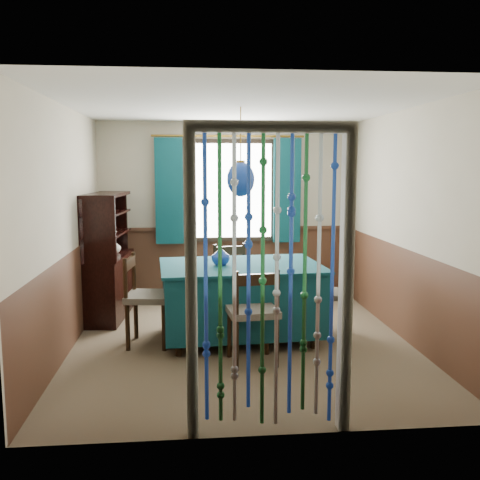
{
  "coord_description": "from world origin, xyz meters",
  "views": [
    {
      "loc": [
        -0.54,
        -5.51,
        1.88
      ],
      "look_at": [
        0.0,
        0.23,
        1.09
      ],
      "focal_mm": 40.0,
      "sensor_mm": 36.0,
      "label": 1
    }
  ],
  "objects": [
    {
      "name": "chair_far",
      "position": [
        -0.01,
        0.91,
        0.49
      ],
      "size": [
        0.55,
        0.53,
        0.93
      ],
      "rotation": [
        0.0,
        0.0,
        3.38
      ],
      "color": "black",
      "rests_on": "floor"
    },
    {
      "name": "wainscot_right",
      "position": [
        1.79,
        0.0,
        0.5
      ],
      "size": [
        0.0,
        4.0,
        4.0
      ],
      "primitive_type": "plane",
      "rotation": [
        1.57,
        0.0,
        -1.57
      ],
      "color": "#492B1C",
      "rests_on": "ground"
    },
    {
      "name": "vase_table",
      "position": [
        -0.22,
        0.14,
        0.93
      ],
      "size": [
        0.21,
        0.21,
        0.19
      ],
      "primitive_type": "imported",
      "rotation": [
        0.0,
        0.0,
        -0.17
      ],
      "color": "navy",
      "rests_on": "dining_table"
    },
    {
      "name": "pendant_lamp",
      "position": [
        0.0,
        0.16,
        1.75
      ],
      "size": [
        0.3,
        0.3,
        0.93
      ],
      "color": "olive",
      "rests_on": "ceiling"
    },
    {
      "name": "vase_sideboard",
      "position": [
        -1.51,
        1.42,
        0.87
      ],
      "size": [
        0.19,
        0.19,
        0.19
      ],
      "primitive_type": "imported",
      "rotation": [
        0.0,
        0.0,
        0.05
      ],
      "color": "beige",
      "rests_on": "sideboard"
    },
    {
      "name": "dining_table",
      "position": [
        0.0,
        0.16,
        0.48
      ],
      "size": [
        1.8,
        1.3,
        0.83
      ],
      "rotation": [
        0.0,
        0.0,
        0.07
      ],
      "color": "#0E3F49",
      "rests_on": "floor"
    },
    {
      "name": "window",
      "position": [
        0.0,
        1.95,
        1.55
      ],
      "size": [
        1.32,
        0.12,
        1.42
      ],
      "primitive_type": "cube",
      "color": "black",
      "rests_on": "wall_back"
    },
    {
      "name": "wainscot_left",
      "position": [
        -1.79,
        0.0,
        0.5
      ],
      "size": [
        0.0,
        4.0,
        4.0
      ],
      "primitive_type": "plane",
      "rotation": [
        1.57,
        0.0,
        1.57
      ],
      "color": "#492B1C",
      "rests_on": "ground"
    },
    {
      "name": "doorway",
      "position": [
        0.0,
        -1.94,
        1.05
      ],
      "size": [
        1.16,
        0.12,
        2.18
      ],
      "primitive_type": null,
      "color": "silver",
      "rests_on": "ground"
    },
    {
      "name": "sideboard",
      "position": [
        -1.57,
        1.2,
        0.55
      ],
      "size": [
        0.51,
        1.22,
        1.56
      ],
      "rotation": [
        0.0,
        0.0,
        -0.08
      ],
      "color": "black",
      "rests_on": "floor"
    },
    {
      "name": "wainscot_back",
      "position": [
        0.0,
        1.99,
        0.5
      ],
      "size": [
        3.6,
        0.0,
        3.6
      ],
      "primitive_type": "plane",
      "rotation": [
        1.57,
        0.0,
        0.0
      ],
      "color": "#492B1C",
      "rests_on": "ground"
    },
    {
      "name": "wall_back",
      "position": [
        0.0,
        2.0,
        1.25
      ],
      "size": [
        3.6,
        0.0,
        3.6
      ],
      "primitive_type": "plane",
      "rotation": [
        1.57,
        0.0,
        0.0
      ],
      "color": "#B9B098",
      "rests_on": "ground"
    },
    {
      "name": "floor",
      "position": [
        0.0,
        0.0,
        0.0
      ],
      "size": [
        4.0,
        4.0,
        0.0
      ],
      "primitive_type": "plane",
      "color": "brown",
      "rests_on": "ground"
    },
    {
      "name": "wainscot_front",
      "position": [
        0.0,
        -1.99,
        0.5
      ],
      "size": [
        3.6,
        0.0,
        3.6
      ],
      "primitive_type": "plane",
      "rotation": [
        -1.57,
        0.0,
        0.0
      ],
      "color": "#492B1C",
      "rests_on": "ground"
    },
    {
      "name": "wall_right",
      "position": [
        1.8,
        0.0,
        1.25
      ],
      "size": [
        0.0,
        4.0,
        4.0
      ],
      "primitive_type": "plane",
      "rotation": [
        1.57,
        0.0,
        -1.57
      ],
      "color": "#B9B098",
      "rests_on": "ground"
    },
    {
      "name": "chair_left",
      "position": [
        -1.02,
        0.07,
        0.51
      ],
      "size": [
        0.51,
        0.53,
        0.96
      ],
      "rotation": [
        0.0,
        0.0,
        -1.69
      ],
      "color": "black",
      "rests_on": "floor"
    },
    {
      "name": "ceiling",
      "position": [
        0.0,
        0.0,
        2.5
      ],
      "size": [
        4.0,
        4.0,
        0.0
      ],
      "primitive_type": "plane",
      "rotation": [
        3.14,
        0.0,
        0.0
      ],
      "color": "silver",
      "rests_on": "ground"
    },
    {
      "name": "chair_right",
      "position": [
        1.01,
        0.2,
        0.47
      ],
      "size": [
        0.47,
        0.49,
        0.88
      ],
      "rotation": [
        0.0,
        0.0,
        1.42
      ],
      "color": "black",
      "rests_on": "floor"
    },
    {
      "name": "wall_left",
      "position": [
        -1.8,
        0.0,
        1.25
      ],
      "size": [
        0.0,
        4.0,
        4.0
      ],
      "primitive_type": "plane",
      "rotation": [
        1.57,
        0.0,
        1.57
      ],
      "color": "#B9B098",
      "rests_on": "ground"
    },
    {
      "name": "wall_front",
      "position": [
        0.0,
        -2.0,
        1.25
      ],
      "size": [
        3.6,
        0.0,
        3.6
      ],
      "primitive_type": "plane",
      "rotation": [
        -1.57,
        0.0,
        0.0
      ],
      "color": "#B9B098",
      "rests_on": "ground"
    },
    {
      "name": "chair_near",
      "position": [
        0.05,
        -0.6,
        0.5
      ],
      "size": [
        0.51,
        0.49,
        0.94
      ],
      "rotation": [
        0.0,
        0.0,
        0.11
      ],
      "color": "black",
      "rests_on": "floor"
    },
    {
      "name": "bowl_shelf",
      "position": [
        -1.51,
        0.95,
        1.09
      ],
      "size": [
        0.26,
        0.26,
        0.05
      ],
      "primitive_type": "imported",
      "rotation": [
        0.0,
        0.0,
        -0.4
      ],
      "color": "beige",
      "rests_on": "sideboard"
    }
  ]
}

